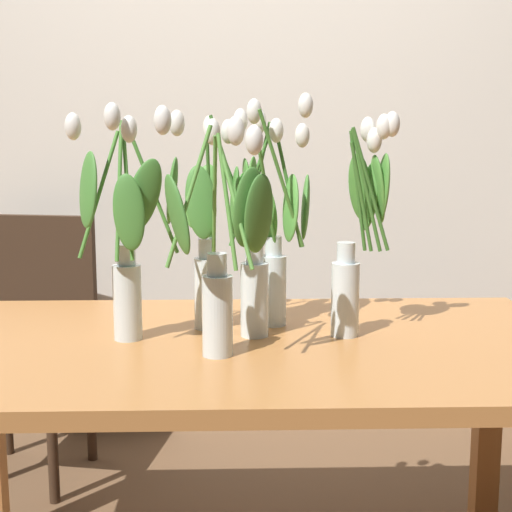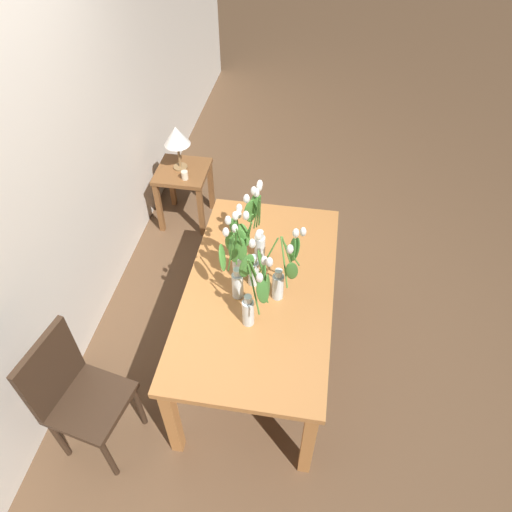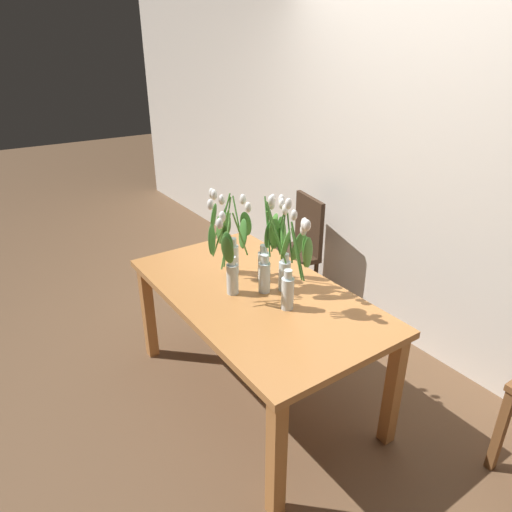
# 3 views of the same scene
# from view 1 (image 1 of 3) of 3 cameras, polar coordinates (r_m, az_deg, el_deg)

# --- Properties ---
(room_wall_rear) EXTENTS (9.00, 0.10, 2.70)m
(room_wall_rear) POSITION_cam_1_polar(r_m,az_deg,el_deg) (3.03, -1.41, 11.63)
(room_wall_rear) COLOR silver
(room_wall_rear) RESTS_ON ground
(dining_table) EXTENTS (1.60, 0.90, 0.74)m
(dining_table) POSITION_cam_1_polar(r_m,az_deg,el_deg) (1.82, -1.07, -9.20)
(dining_table) COLOR #B7753D
(dining_table) RESTS_ON ground
(tulip_vase_0) EXTENTS (0.23, 0.16, 0.55)m
(tulip_vase_0) POSITION_cam_1_polar(r_m,az_deg,el_deg) (1.90, 0.86, 0.76)
(tulip_vase_0) COLOR silver
(tulip_vase_0) RESTS_ON dining_table
(tulip_vase_1) EXTENTS (0.16, 0.15, 0.54)m
(tulip_vase_1) POSITION_cam_1_polar(r_m,az_deg,el_deg) (1.84, 7.85, 1.40)
(tulip_vase_1) COLOR silver
(tulip_vase_1) RESTS_ON dining_table
(tulip_vase_2) EXTENTS (0.22, 0.16, 0.57)m
(tulip_vase_2) POSITION_cam_1_polar(r_m,az_deg,el_deg) (1.88, -2.80, 1.03)
(tulip_vase_2) COLOR silver
(tulip_vase_2) RESTS_ON dining_table
(tulip_vase_3) EXTENTS (0.18, 0.16, 0.58)m
(tulip_vase_3) POSITION_cam_1_polar(r_m,az_deg,el_deg) (1.83, 0.56, -0.39)
(tulip_vase_3) COLOR silver
(tulip_vase_3) RESTS_ON dining_table
(tulip_vase_4) EXTENTS (0.26, 0.22, 0.55)m
(tulip_vase_4) POSITION_cam_1_polar(r_m,az_deg,el_deg) (1.76, -9.60, 1.03)
(tulip_vase_4) COLOR silver
(tulip_vase_4) RESTS_ON dining_table
(tulip_vase_5) EXTENTS (0.25, 0.26, 0.54)m
(tulip_vase_5) POSITION_cam_1_polar(r_m,az_deg,el_deg) (1.62, -2.87, 0.14)
(tulip_vase_5) COLOR silver
(tulip_vase_5) RESTS_ON dining_table
(dining_chair) EXTENTS (0.47, 0.47, 0.93)m
(dining_chair) POSITION_cam_1_polar(r_m,az_deg,el_deg) (2.84, -16.53, -5.41)
(dining_chair) COLOR #382619
(dining_chair) RESTS_ON ground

